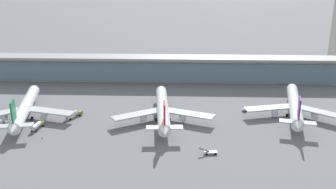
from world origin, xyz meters
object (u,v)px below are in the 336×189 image
Objects in this scene: service_truck_by_tail_white at (210,152)px; safety_cone_alpha at (42,138)px; airliner_centre_stand at (163,109)px; service_truck_under_wing_grey at (245,109)px; airliner_right_stand at (295,106)px; airliner_left_stand at (25,108)px; service_truck_mid_apron_olive at (73,114)px; service_truck_near_nose_olive at (37,125)px.

service_truck_by_tail_white reaches higher than safety_cone_alpha.
safety_cone_alpha is at bearing -155.69° from airliner_centre_stand.
service_truck_by_tail_white is at bearing -113.60° from service_truck_under_wing_grey.
service_truck_under_wing_grey is (38.29, 11.88, -4.06)m from airliner_centre_stand.
service_truck_by_tail_white is (-40.80, -39.19, -4.13)m from airliner_right_stand.
airliner_left_stand is 21.50m from service_truck_mid_apron_olive.
airliner_right_stand is at bearing 14.75° from safety_cone_alpha.
safety_cone_alpha is (-85.62, -33.26, -0.56)m from service_truck_under_wing_grey.
airliner_centre_stand is 52.15m from safety_cone_alpha.
safety_cone_alpha is at bearing -106.75° from service_truck_mid_apron_olive.
airliner_centre_stand reaches higher than service_truck_by_tail_white.
service_truck_near_nose_olive reaches higher than service_truck_under_wing_grey.
service_truck_near_nose_olive is 93.86m from service_truck_under_wing_grey.
service_truck_mid_apron_olive is at bearing 48.61° from service_truck_near_nose_olive.
airliner_left_stand is 86.78m from service_truck_by_tail_white.
airliner_left_stand is 121.72m from airliner_right_stand.
service_truck_mid_apron_olive is 1.22× the size of service_truck_by_tail_white.
service_truck_by_tail_white is 67.19m from safety_cone_alpha.
airliner_right_stand is at bearing 9.68° from service_truck_near_nose_olive.
service_truck_mid_apron_olive is (-100.31, -5.73, -3.23)m from airliner_right_stand.
airliner_right_stand is 113.79m from service_truck_near_nose_olive.
airliner_right_stand is at bearing 43.85° from service_truck_by_tail_white.
airliner_right_stand is (121.49, 7.54, 0.00)m from airliner_left_stand.
airliner_right_stand is at bearing 3.55° from airliner_left_stand.
airliner_left_stand reaches higher than service_truck_near_nose_olive.
service_truck_under_wing_grey is at bearing 21.23° from safety_cone_alpha.
airliner_left_stand is at bearing -172.81° from service_truck_under_wing_grey.
service_truck_under_wing_grey is (-21.45, 5.08, -4.06)m from airliner_right_stand.
service_truck_mid_apron_olive is at bearing -172.20° from service_truck_under_wing_grey.
service_truck_under_wing_grey reaches higher than safety_cone_alpha.
service_truck_by_tail_white is (80.69, -31.66, -4.13)m from airliner_left_stand.
safety_cone_alpha is (5.05, -9.05, -1.39)m from service_truck_near_nose_olive.
airliner_centre_stand is at bearing -1.52° from service_truck_mid_apron_olive.
service_truck_mid_apron_olive is (21.18, 1.81, -3.23)m from airliner_left_stand.
service_truck_near_nose_olive is at bearing -131.39° from service_truck_mid_apron_olive.
airliner_left_stand is 8.47× the size of service_truck_by_tail_white.
service_truck_under_wing_grey is (100.04, 12.61, -4.06)m from airliner_left_stand.
service_truck_near_nose_olive is at bearing 164.29° from service_truck_by_tail_white.
service_truck_by_tail_white is at bearing -136.15° from airliner_right_stand.
airliner_left_stand is 17.60× the size of service_truck_under_wing_grey.
service_truck_near_nose_olive is at bearing -170.32° from airliner_right_stand.
service_truck_by_tail_white is at bearing -15.71° from service_truck_near_nose_olive.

